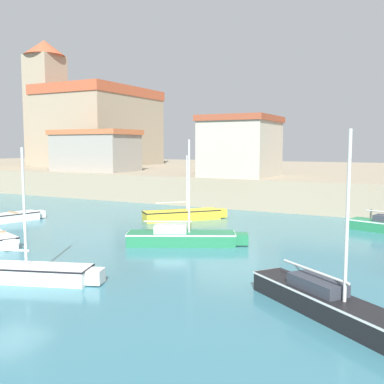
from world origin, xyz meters
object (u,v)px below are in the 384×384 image
object	(u,v)px
sailboat_yellow_4	(184,214)
dinghy_white_8	(15,216)
sailboat_green_5	(183,237)
church	(91,122)
harbor_shed_near_wharf	(241,146)
harbor_shed_mid_row	(95,150)
sailboat_white_0	(19,271)
sailboat_black_6	(333,305)

from	to	relation	value
sailboat_yellow_4	dinghy_white_8	world-z (taller)	sailboat_yellow_4
sailboat_green_5	church	distance (m)	40.04
church	harbor_shed_near_wharf	distance (m)	27.69
harbor_shed_near_wharf	harbor_shed_mid_row	world-z (taller)	harbor_shed_near_wharf
sailboat_yellow_4	sailboat_white_0	bearing A→B (deg)	-85.84
sailboat_green_5	church	xyz separation A→B (m)	(-28.42, 27.15, 7.61)
sailboat_white_0	harbor_shed_near_wharf	xyz separation A→B (m)	(-0.66, 24.33, 4.61)
dinghy_white_8	church	xyz separation A→B (m)	(-15.07, 26.01, 7.71)
sailboat_green_5	dinghy_white_8	bearing A→B (deg)	175.13
harbor_shed_near_wharf	harbor_shed_mid_row	bearing A→B (deg)	178.34
sailboat_black_6	dinghy_white_8	size ratio (longest dim) A/B	1.58
sailboat_yellow_4	dinghy_white_8	distance (m)	11.23
sailboat_yellow_4	harbor_shed_near_wharf	size ratio (longest dim) A/B	0.77
sailboat_yellow_4	sailboat_black_6	bearing A→B (deg)	-47.68
dinghy_white_8	church	distance (m)	31.04
dinghy_white_8	harbor_shed_mid_row	world-z (taller)	harbor_shed_mid_row
sailboat_white_0	harbor_shed_mid_row	size ratio (longest dim) A/B	0.73
sailboat_black_6	harbor_shed_mid_row	size ratio (longest dim) A/B	0.72
sailboat_black_6	dinghy_white_8	world-z (taller)	sailboat_black_6
harbor_shed_near_wharf	harbor_shed_mid_row	xyz separation A→B (m)	(-16.00, 0.46, -0.45)
sailboat_yellow_4	harbor_shed_mid_row	xyz separation A→B (m)	(-15.57, 9.90, 4.14)
church	sailboat_green_5	bearing A→B (deg)	-43.69
sailboat_white_0	harbor_shed_mid_row	xyz separation A→B (m)	(-16.66, 24.80, 4.16)
church	harbor_shed_mid_row	xyz separation A→B (m)	(9.23, -10.51, -3.51)
harbor_shed_near_wharf	harbor_shed_mid_row	size ratio (longest dim) A/B	0.77
sailboat_green_5	harbor_shed_mid_row	distance (m)	25.72
sailboat_white_0	sailboat_black_6	distance (m)	11.18
dinghy_white_8	harbor_shed_near_wharf	world-z (taller)	harbor_shed_near_wharf
sailboat_black_6	harbor_shed_mid_row	distance (m)	36.41
sailboat_yellow_4	harbor_shed_mid_row	size ratio (longest dim) A/B	0.59
sailboat_green_5	harbor_shed_mid_row	world-z (taller)	harbor_shed_mid_row
sailboat_white_0	dinghy_white_8	xyz separation A→B (m)	(-10.82, 9.29, -0.04)
sailboat_black_6	dinghy_white_8	xyz separation A→B (m)	(-21.89, 7.74, -0.12)
sailboat_green_5	dinghy_white_8	world-z (taller)	sailboat_green_5
sailboat_black_6	sailboat_green_5	bearing A→B (deg)	142.30
sailboat_black_6	harbor_shed_near_wharf	size ratio (longest dim) A/B	0.93
church	harbor_shed_near_wharf	bearing A→B (deg)	-23.51
sailboat_green_5	harbor_shed_near_wharf	size ratio (longest dim) A/B	0.92
sailboat_white_0	sailboat_black_6	bearing A→B (deg)	7.98
church	sailboat_black_6	bearing A→B (deg)	-42.40
dinghy_white_8	harbor_shed_mid_row	distance (m)	17.09
sailboat_yellow_4	church	size ratio (longest dim) A/B	0.30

